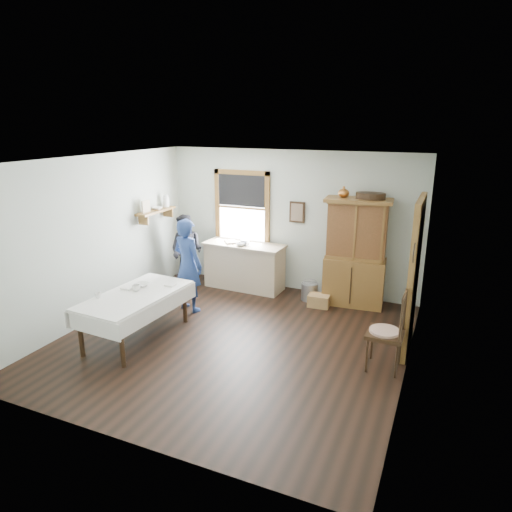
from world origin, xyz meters
name	(u,v)px	position (x,y,z in m)	size (l,w,h in m)	color
room	(232,255)	(0.00, 0.00, 1.35)	(5.01, 5.01, 2.70)	black
window	(242,203)	(-1.00, 2.46, 1.64)	(1.18, 0.07, 1.48)	white
doorway	(415,272)	(2.46, 0.85, 1.16)	(0.09, 1.14, 2.22)	#443B30
wall_shelf	(157,209)	(-2.37, 1.54, 1.57)	(0.24, 1.00, 0.44)	olive
framed_picture	(297,212)	(0.15, 2.46, 1.55)	(0.30, 0.04, 0.40)	#302011
rug_beater	(415,243)	(2.45, 0.30, 1.72)	(0.27, 0.27, 0.01)	black
work_counter	(244,266)	(-0.81, 2.14, 0.45)	(1.59, 0.60, 0.91)	tan
china_hutch	(355,253)	(1.36, 2.15, 0.97)	(1.14, 0.54, 1.94)	olive
dining_table	(137,316)	(-1.39, -0.51, 0.36)	(0.95, 1.80, 0.72)	white
spindle_chair	(385,330)	(2.21, 0.08, 0.56)	(0.51, 0.51, 1.11)	#302011
pail	(309,292)	(0.58, 2.03, 0.16)	(0.30, 0.30, 0.33)	gray
wicker_basket	(319,301)	(0.83, 1.80, 0.11)	(0.38, 0.27, 0.22)	tan
woman_blue	(188,269)	(-1.23, 0.75, 0.76)	(0.56, 0.37, 1.52)	navy
figure_dark	(187,253)	(-1.91, 1.81, 0.67)	(0.65, 0.51, 1.34)	black
table_cup_a	(136,288)	(-1.45, -0.39, 0.77)	(0.12, 0.12, 0.10)	white
table_cup_b	(98,295)	(-1.79, -0.84, 0.76)	(0.09, 0.09, 0.09)	white
table_bowl	(142,285)	(-1.49, -0.20, 0.75)	(0.24, 0.24, 0.06)	white
counter_book	(225,242)	(-1.18, 2.06, 0.92)	(0.18, 0.25, 0.02)	#76614F
counter_bowl	(241,244)	(-0.81, 1.97, 0.94)	(0.19, 0.19, 0.06)	white
shelf_bowl	(157,208)	(-2.37, 1.55, 1.60)	(0.22, 0.22, 0.05)	white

